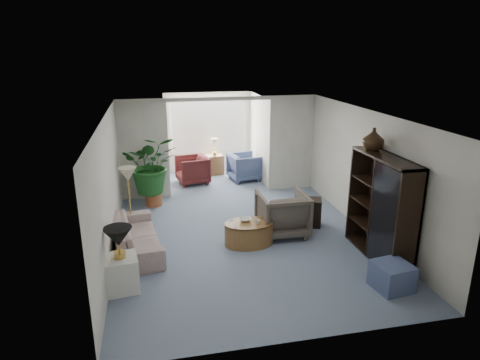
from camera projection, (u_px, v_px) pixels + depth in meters
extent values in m
plane|color=#7A8CA2|center=(246.00, 242.00, 8.32)|extent=(6.00, 6.00, 0.00)
plane|color=#7A8CA2|center=(215.00, 181.00, 12.15)|extent=(2.60, 2.60, 0.00)
cube|color=white|center=(144.00, 150.00, 10.36)|extent=(1.20, 0.12, 2.50)
cube|color=white|center=(291.00, 143.00, 11.12)|extent=(1.20, 0.12, 2.50)
cube|color=white|center=(220.00, 99.00, 10.38)|extent=(2.60, 0.12, 0.10)
cube|color=white|center=(208.00, 126.00, 12.73)|extent=(2.20, 0.02, 1.50)
cube|color=white|center=(208.00, 126.00, 12.70)|extent=(2.20, 0.02, 1.50)
cube|color=#AFA48C|center=(371.00, 153.00, 8.21)|extent=(0.04, 0.50, 0.40)
imported|color=beige|center=(136.00, 236.00, 7.92)|extent=(1.02, 2.09, 0.59)
cube|color=white|center=(122.00, 273.00, 6.63)|extent=(0.56, 0.56, 0.56)
cone|color=black|center=(118.00, 237.00, 6.44)|extent=(0.44, 0.44, 0.30)
cone|color=beige|center=(128.00, 174.00, 8.41)|extent=(0.36, 0.36, 0.28)
cylinder|color=brown|center=(249.00, 233.00, 8.18)|extent=(1.07, 1.07, 0.45)
imported|color=silver|center=(245.00, 220.00, 8.19)|extent=(0.25, 0.25, 0.06)
imported|color=silver|center=(258.00, 222.00, 8.04)|extent=(0.11, 0.11, 0.09)
imported|color=#655B50|center=(282.00, 213.00, 8.58)|extent=(0.95, 0.98, 0.89)
cube|color=black|center=(309.00, 212.00, 9.04)|extent=(0.60, 0.54, 0.59)
cube|color=black|center=(382.00, 208.00, 7.52)|extent=(0.45, 1.69, 1.88)
imported|color=#311E10|center=(373.00, 139.00, 7.65)|extent=(0.39, 0.39, 0.40)
cube|color=slate|center=(392.00, 276.00, 6.67)|extent=(0.61, 0.61, 0.43)
cylinder|color=#A5562F|center=(153.00, 199.00, 10.23)|extent=(0.40, 0.40, 0.32)
imported|color=#1D561E|center=(151.00, 164.00, 9.97)|extent=(1.27, 1.10, 1.41)
imported|color=slate|center=(245.00, 167.00, 12.13)|extent=(0.96, 0.94, 0.77)
imported|color=maroon|center=(192.00, 170.00, 11.83)|extent=(0.97, 0.95, 0.77)
cube|color=brown|center=(215.00, 165.00, 12.71)|extent=(0.53, 0.44, 0.58)
cube|color=#484643|center=(384.00, 203.00, 7.34)|extent=(0.30, 0.26, 0.16)
cube|color=#2E2A23|center=(396.00, 183.00, 6.93)|extent=(0.30, 0.26, 0.16)
cube|color=#272421|center=(394.00, 236.00, 7.09)|extent=(0.30, 0.26, 0.16)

